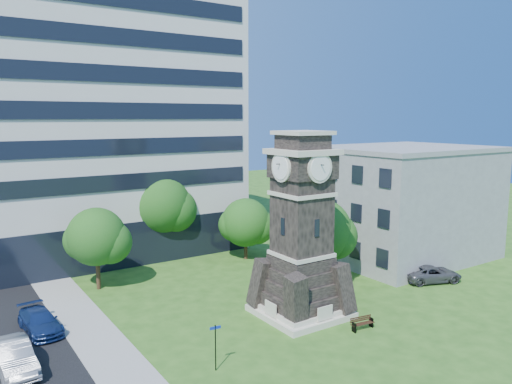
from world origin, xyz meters
TOP-DOWN VIEW (x-y plane):
  - ground at (0.00, 0.00)m, footprint 160.00×160.00m
  - sidewalk at (-9.50, 5.00)m, footprint 3.00×70.00m
  - clock_tower at (3.00, 2.00)m, footprint 5.40×5.40m
  - office_tall at (-3.20, 25.84)m, footprint 26.20×15.11m
  - office_low at (19.97, 8.00)m, footprint 15.20×12.20m
  - car_street_mid at (-14.16, 4.31)m, footprint 1.96×4.84m
  - car_street_north at (-12.07, 8.69)m, footprint 2.24×4.69m
  - car_east_lot at (15.97, 1.40)m, footprint 5.14×3.71m
  - park_bench at (4.69, -2.01)m, footprint 1.58×0.42m
  - street_sign at (-5.39, -1.44)m, footprint 0.60×0.06m
  - tree_nw at (-6.75, 14.48)m, footprint 4.87×4.43m
  - tree_nc at (0.68, 19.90)m, footprint 6.30×5.73m
  - tree_ne at (7.11, 15.19)m, footprint 4.94×4.49m
  - tree_east at (8.25, 6.09)m, footprint 5.45×4.96m

SIDE VIEW (x-z plane):
  - ground at x=0.00m, z-range 0.00..0.00m
  - sidewalk at x=-9.50m, z-range 0.00..0.06m
  - park_bench at x=4.69m, z-range 0.02..0.84m
  - car_east_lot at x=15.97m, z-range 0.00..1.30m
  - car_street_north at x=-12.07m, z-range 0.00..1.32m
  - car_street_mid at x=-14.16m, z-range 0.00..1.56m
  - street_sign at x=-5.39m, z-range 0.31..2.81m
  - tree_ne at x=7.11m, z-range 0.47..6.17m
  - tree_nw at x=-6.75m, z-range 0.79..7.12m
  - tree_east at x=8.25m, z-range 0.74..7.52m
  - tree_nc at x=0.68m, z-range 0.93..8.95m
  - office_low at x=19.97m, z-range 0.01..10.41m
  - clock_tower at x=3.00m, z-range -0.83..11.39m
  - office_tall at x=-3.20m, z-range -0.08..28.52m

